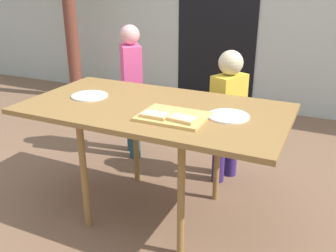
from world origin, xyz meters
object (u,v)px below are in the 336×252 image
at_px(plate_white_right, 228,116).
at_px(child_left, 132,85).
at_px(pizza_slice_near_right, 183,119).
at_px(child_right, 228,109).
at_px(cutting_board, 173,116).
at_px(pizza_slice_near_left, 155,115).
at_px(dining_table, 154,115).
at_px(plate_white_left, 90,96).

bearing_deg(plate_white_right, child_left, 145.55).
bearing_deg(pizza_slice_near_right, child_right, 88.80).
xyz_separation_m(pizza_slice_near_right, child_left, (-0.80, 0.86, -0.13)).
relative_size(cutting_board, plate_white_right, 1.58).
xyz_separation_m(pizza_slice_near_left, child_left, (-0.65, 0.87, -0.13)).
bearing_deg(plate_white_right, cutting_board, -152.16).
height_order(dining_table, plate_white_right, plate_white_right).
height_order(dining_table, pizza_slice_near_left, pizza_slice_near_left).
relative_size(pizza_slice_near_right, plate_white_right, 0.70).
bearing_deg(child_left, cutting_board, -48.18).
relative_size(dining_table, plate_white_right, 6.79).
xyz_separation_m(pizza_slice_near_left, plate_white_right, (0.33, 0.19, -0.02)).
bearing_deg(cutting_board, plate_white_right, 27.84).
bearing_deg(pizza_slice_near_right, cutting_board, 145.20).
relative_size(child_left, child_right, 1.12).
xyz_separation_m(cutting_board, plate_white_right, (0.26, 0.14, -0.00)).
relative_size(pizza_slice_near_right, child_left, 0.15).
height_order(dining_table, child_left, child_left).
relative_size(plate_white_left, child_left, 0.21).
height_order(cutting_board, child_left, child_left).
relative_size(dining_table, cutting_board, 4.30).
bearing_deg(pizza_slice_near_left, pizza_slice_near_right, 2.51).
distance_m(pizza_slice_near_left, plate_white_right, 0.39).
height_order(cutting_board, pizza_slice_near_left, pizza_slice_near_left).
distance_m(dining_table, child_right, 0.67).
bearing_deg(plate_white_left, child_left, 98.50).
distance_m(pizza_slice_near_right, plate_white_left, 0.72).
xyz_separation_m(cutting_board, pizza_slice_near_right, (0.07, -0.05, 0.02)).
xyz_separation_m(dining_table, cutting_board, (0.18, -0.13, 0.06)).
relative_size(dining_table, pizza_slice_near_left, 10.31).
relative_size(pizza_slice_near_left, child_right, 0.15).
xyz_separation_m(cutting_board, pizza_slice_near_left, (-0.08, -0.06, 0.02)).
bearing_deg(child_right, plate_white_right, -74.38).
height_order(pizza_slice_near_left, child_left, child_left).
bearing_deg(child_right, dining_table, -114.01).
height_order(pizza_slice_near_left, pizza_slice_near_right, same).
height_order(pizza_slice_near_right, plate_white_left, pizza_slice_near_right).
xyz_separation_m(dining_table, plate_white_right, (0.43, 0.01, 0.06)).
bearing_deg(dining_table, cutting_board, -35.32).
distance_m(pizza_slice_near_right, child_left, 1.18).
xyz_separation_m(pizza_slice_near_left, child_right, (0.17, 0.79, -0.19)).
bearing_deg(child_right, cutting_board, -97.13).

